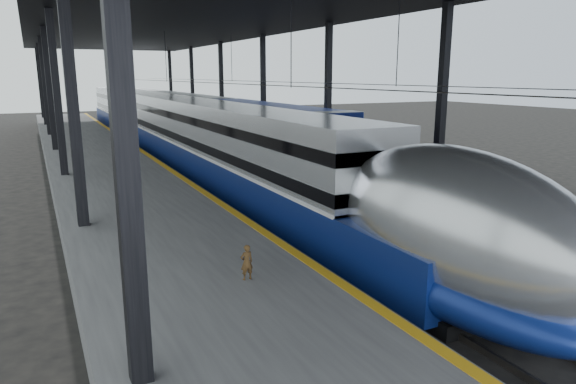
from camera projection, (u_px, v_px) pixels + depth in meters
ground at (306, 274)px, 15.60m from camera, size 160.00×160.00×0.00m
platform at (101, 165)px, 31.44m from camera, size 6.00×80.00×1.00m
yellow_strip at (147, 154)px, 32.54m from camera, size 0.30×80.00×0.01m
rails at (225, 163)px, 35.00m from camera, size 6.52×80.00×0.16m
canopy at (181, 22)px, 31.86m from camera, size 18.00×75.00×9.47m
tgv_train at (174, 130)px, 36.72m from camera, size 3.08×65.20×4.42m
second_train at (191, 115)px, 50.24m from camera, size 2.95×56.05×4.06m
child at (247, 262)px, 12.53m from camera, size 0.34×0.23×0.90m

